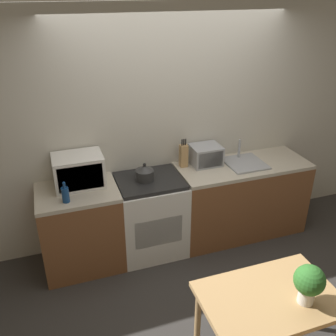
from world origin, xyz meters
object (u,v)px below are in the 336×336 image
object	(u,v)px
stove_range	(151,215)
toaster_oven	(206,155)
microwave	(79,171)
bottle	(65,194)
kettle	(145,173)
dining_table	(269,306)

from	to	relation	value
stove_range	toaster_oven	world-z (taller)	toaster_oven
microwave	bottle	world-z (taller)	microwave
microwave	bottle	bearing A→B (deg)	-119.58
stove_range	toaster_oven	bearing A→B (deg)	11.84
kettle	dining_table	size ratio (longest dim) A/B	0.19
microwave	toaster_oven	distance (m)	1.41
kettle	bottle	distance (m)	0.84
kettle	dining_table	world-z (taller)	kettle
stove_range	kettle	world-z (taller)	kettle
stove_range	kettle	xyz separation A→B (m)	(-0.05, 0.00, 0.53)
dining_table	stove_range	bearing A→B (deg)	103.46
bottle	toaster_oven	xyz separation A→B (m)	(1.57, 0.32, 0.03)
kettle	bottle	size ratio (longest dim) A/B	0.93
stove_range	bottle	bearing A→B (deg)	-168.41
stove_range	toaster_oven	size ratio (longest dim) A/B	2.73
stove_range	dining_table	world-z (taller)	stove_range
microwave	dining_table	bearing A→B (deg)	-58.39
kettle	microwave	xyz separation A→B (m)	(-0.65, 0.11, 0.08)
stove_range	dining_table	distance (m)	1.74
stove_range	bottle	xyz separation A→B (m)	(-0.87, -0.18, 0.53)
stove_range	toaster_oven	xyz separation A→B (m)	(0.70, 0.15, 0.56)
microwave	dining_table	xyz separation A→B (m)	(1.11, -1.80, -0.43)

